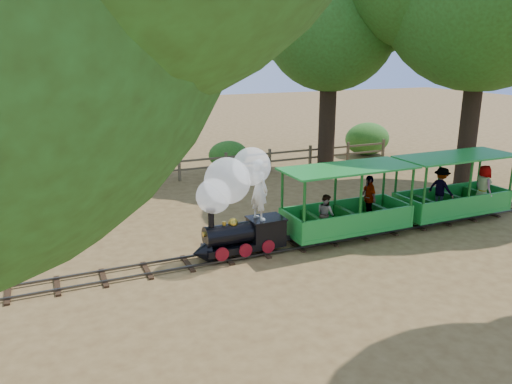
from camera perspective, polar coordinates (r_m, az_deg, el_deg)
name	(u,v)px	position (r m, az deg, el deg)	size (l,w,h in m)	color
ground	(295,246)	(13.55, 4.52, -6.17)	(90.00, 90.00, 0.00)	olive
track	(295,244)	(13.53, 4.53, -5.90)	(22.00, 1.00, 0.10)	#3F3D3A
locomotive	(236,196)	(12.41, -2.32, -0.43)	(2.45, 1.15, 2.82)	black
carriage_front	(348,210)	(14.08, 10.45, -2.08)	(3.72, 1.52, 1.93)	green
carriage_rear	(455,193)	(16.46, 21.75, -0.15)	(3.72, 1.52, 1.93)	green
oak_ne	(330,15)	(21.90, 8.41, 19.33)	(7.01, 6.17, 8.97)	#2D2116
fence	(203,165)	(20.46, -6.06, 3.12)	(18.10, 0.10, 1.00)	brown
shrub_west	(81,163)	(20.83, -19.33, 3.12)	(2.28, 1.75, 1.58)	#2D6B1E
shrub_mid_w	(91,155)	(20.79, -18.34, 4.08)	(3.19, 2.45, 2.21)	#2D6B1E
shrub_mid_e	(228,155)	(22.16, -3.19, 4.28)	(1.78, 1.37, 1.23)	#2D6B1E
shrub_east	(367,139)	(25.63, 12.60, 5.95)	(2.33, 1.80, 1.62)	#2D6B1E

